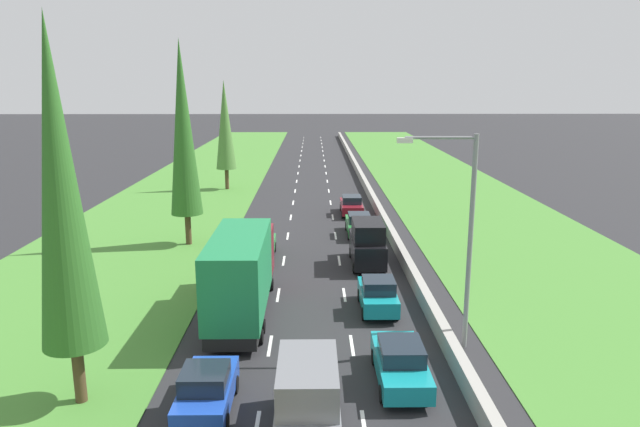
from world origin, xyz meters
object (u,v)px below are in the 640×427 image
black_van_right_lane (367,243)px  grey_van_centre_lane (308,401)px  teal_hatchback_right_lane (378,295)px  poplar_tree_nearest (60,188)px  green_sedan_left_lane (260,246)px  poplar_tree_second (183,129)px  teal_sedan_right_lane_second (400,362)px  blue_hatchback_left_lane (207,390)px  green_box_truck_left_lane (242,272)px  green_sedan_right_lane (359,224)px  maroon_sedan_right_lane (351,205)px  poplar_tree_third (225,125)px  street_light_mast (463,227)px

black_van_right_lane → grey_van_centre_lane: size_ratio=1.00×
teal_hatchback_right_lane → poplar_tree_nearest: bearing=-144.2°
green_sedan_left_lane → poplar_tree_second: poplar_tree_second is taller
poplar_tree_second → black_van_right_lane: bearing=-22.0°
teal_sedan_right_lane_second → blue_hatchback_left_lane: bearing=-164.2°
green_box_truck_left_lane → black_van_right_lane: bearing=49.1°
grey_van_centre_lane → poplar_tree_nearest: 10.41m
green_sedan_right_lane → grey_van_centre_lane: 25.21m
green_sedan_left_lane → teal_sedan_right_lane_second: bearing=-67.2°
green_box_truck_left_lane → maroon_sedan_right_lane: 22.76m
grey_van_centre_lane → green_sedan_left_lane: size_ratio=1.09×
maroon_sedan_right_lane → poplar_tree_second: (-11.88, -9.18, 7.15)m
green_box_truck_left_lane → poplar_tree_nearest: poplar_tree_nearest is taller
blue_hatchback_left_lane → poplar_tree_third: size_ratio=0.35×
grey_van_centre_lane → poplar_tree_nearest: poplar_tree_nearest is taller
blue_hatchback_left_lane → grey_van_centre_lane: grey_van_centre_lane is taller
maroon_sedan_right_lane → green_sedan_left_lane: same height
blue_hatchback_left_lane → green_sedan_left_lane: (0.22, 17.66, -0.02)m
green_box_truck_left_lane → green_sedan_right_lane: size_ratio=2.09×
green_box_truck_left_lane → green_sedan_left_lane: (0.01, 9.31, -1.37)m
teal_sedan_right_lane_second → green_sedan_right_lane: bearing=89.6°
green_box_truck_left_lane → green_sedan_left_lane: green_box_truck_left_lane is taller
maroon_sedan_right_lane → poplar_tree_third: poplar_tree_third is taller
teal_hatchback_right_lane → grey_van_centre_lane: 11.09m
teal_hatchback_right_lane → poplar_tree_nearest: poplar_tree_nearest is taller
blue_hatchback_left_lane → green_box_truck_left_lane: (0.22, 8.35, 1.35)m
teal_sedan_right_lane_second → poplar_tree_third: poplar_tree_third is taller
green_sedan_right_lane → poplar_tree_third: (-12.40, 18.83, 5.89)m
black_van_right_lane → green_box_truck_left_lane: 10.26m
blue_hatchback_left_lane → black_van_right_lane: bearing=66.7°
black_van_right_lane → green_sedan_right_lane: bearing=89.5°
blue_hatchback_left_lane → maroon_sedan_right_lane: size_ratio=0.87×
green_box_truck_left_lane → maroon_sedan_right_lane: (6.66, 21.72, -1.37)m
poplar_tree_second → poplar_tree_third: 21.26m
green_box_truck_left_lane → maroon_sedan_right_lane: bearing=73.0°
green_box_truck_left_lane → grey_van_centre_lane: size_ratio=1.92×
black_van_right_lane → green_sedan_right_lane: black_van_right_lane is taller
street_light_mast → black_van_right_lane: bearing=103.7°
poplar_tree_nearest → poplar_tree_second: size_ratio=0.95×
teal_hatchback_right_lane → black_van_right_lane: (0.15, 7.20, 0.56)m
teal_sedan_right_lane_second → teal_hatchback_right_lane: teal_hatchback_right_lane is taller
green_box_truck_left_lane → street_light_mast: bearing=-20.4°
poplar_tree_second → street_light_mast: (14.65, -16.05, -2.73)m
teal_hatchback_right_lane → maroon_sedan_right_lane: teal_hatchback_right_lane is taller
poplar_tree_third → teal_sedan_right_lane_second: bearing=-73.0°
maroon_sedan_right_lane → green_sedan_right_lane: bearing=-89.2°
maroon_sedan_right_lane → grey_van_centre_lane: 31.94m
maroon_sedan_right_lane → black_van_right_lane: bearing=-89.8°
maroon_sedan_right_lane → green_sedan_left_lane: (-6.65, -12.41, 0.00)m
green_box_truck_left_lane → poplar_tree_second: 14.76m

